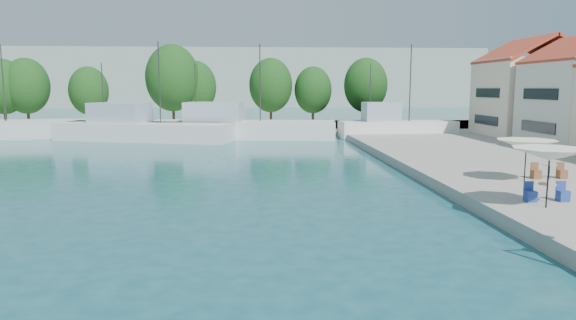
{
  "coord_description": "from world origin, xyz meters",
  "views": [
    {
      "loc": [
        -3.23,
        1.09,
        5.3
      ],
      "look_at": [
        -1.69,
        26.0,
        1.78
      ],
      "focal_mm": 32.0,
      "sensor_mm": 36.0,
      "label": 1
    }
  ],
  "objects": [
    {
      "name": "building_06",
      "position": [
        24.0,
        51.0,
        5.5
      ],
      "size": [
        9.0,
        8.8,
        10.2
      ],
      "color": "beige",
      "rests_on": "quay_right"
    },
    {
      "name": "cafe_table_02",
      "position": [
        8.81,
        21.3,
        0.89
      ],
      "size": [
        1.82,
        0.7,
        0.76
      ],
      "color": "black",
      "rests_on": "quay_right"
    },
    {
      "name": "cafe_table_03",
      "position": [
        11.99,
        26.57,
        0.89
      ],
      "size": [
        1.82,
        0.7,
        0.76
      ],
      "color": "black",
      "rests_on": "quay_right"
    },
    {
      "name": "trawler_02",
      "position": [
        -15.0,
        53.82,
        1.07
      ],
      "size": [
        18.63,
        9.49,
        10.2
      ],
      "rotation": [
        0.0,
        0.0,
        -0.28
      ],
      "color": "silver",
      "rests_on": "ground"
    },
    {
      "name": "hill_east",
      "position": [
        40.0,
        180.0,
        6.0
      ],
      "size": [
        140.0,
        40.0,
        12.0
      ],
      "primitive_type": "cube",
      "color": "#93A196",
      "rests_on": "ground"
    },
    {
      "name": "trawler_03",
      "position": [
        -5.26,
        55.72,
        1.07
      ],
      "size": [
        20.13,
        7.5,
        10.2
      ],
      "rotation": [
        0.0,
        0.0,
        -0.12
      ],
      "color": "silver",
      "rests_on": "ground"
    },
    {
      "name": "umbrella_white",
      "position": [
        8.2,
        20.26,
        2.73
      ],
      "size": [
        2.91,
        2.91,
        2.38
      ],
      "color": "black",
      "rests_on": "quay_right"
    },
    {
      "name": "hill_west",
      "position": [
        -30.0,
        160.0,
        8.0
      ],
      "size": [
        180.0,
        40.0,
        16.0
      ],
      "primitive_type": "cube",
      "color": "#93A196",
      "rests_on": "ground"
    },
    {
      "name": "umbrella_cream",
      "position": [
        10.36,
        25.99,
        2.46
      ],
      "size": [
        2.99,
        2.99,
        2.11
      ],
      "color": "black",
      "rests_on": "quay_right"
    },
    {
      "name": "tree_03",
      "position": [
        -25.17,
        70.39,
        4.92
      ],
      "size": [
        5.05,
        5.05,
        7.48
      ],
      "color": "#3F2B19",
      "rests_on": "quay_far"
    },
    {
      "name": "tree_07",
      "position": [
        4.6,
        71.86,
        4.99
      ],
      "size": [
        5.15,
        5.15,
        7.62
      ],
      "color": "#3F2B19",
      "rests_on": "quay_far"
    },
    {
      "name": "tree_05",
      "position": [
        -11.44,
        71.88,
        5.41
      ],
      "size": [
        5.64,
        5.64,
        8.34
      ],
      "color": "#3F2B19",
      "rests_on": "quay_far"
    },
    {
      "name": "tree_04",
      "position": [
        -14.17,
        69.93,
        6.57
      ],
      "size": [
        6.99,
        6.99,
        10.35
      ],
      "color": "#3F2B19",
      "rests_on": "quay_far"
    },
    {
      "name": "tree_02",
      "position": [
        -32.92,
        70.05,
        5.53
      ],
      "size": [
        5.77,
        5.77,
        8.55
      ],
      "color": "#3F2B19",
      "rests_on": "quay_far"
    },
    {
      "name": "tree_08",
      "position": [
        11.69,
        70.95,
        5.66
      ],
      "size": [
        5.92,
        5.92,
        8.76
      ],
      "color": "#3F2B19",
      "rests_on": "quay_far"
    },
    {
      "name": "quay_far",
      "position": [
        -8.0,
        67.0,
        0.3
      ],
      "size": [
        90.0,
        16.0,
        0.6
      ],
      "primitive_type": "cube",
      "color": "gray",
      "rests_on": "ground"
    },
    {
      "name": "tree_01",
      "position": [
        -35.61,
        69.57,
        5.44
      ],
      "size": [
        5.67,
        5.67,
        8.39
      ],
      "color": "#3F2B19",
      "rests_on": "quay_far"
    },
    {
      "name": "tree_06",
      "position": [
        -1.22,
        71.75,
        5.64
      ],
      "size": [
        5.9,
        5.9,
        8.74
      ],
      "color": "#3F2B19",
      "rests_on": "quay_far"
    },
    {
      "name": "trawler_04",
      "position": [
        11.45,
        54.7,
        1.07
      ],
      "size": [
        12.5,
        3.9,
        10.2
      ],
      "rotation": [
        0.0,
        0.0,
        0.06
      ],
      "color": "silver",
      "rests_on": "ground"
    }
  ]
}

